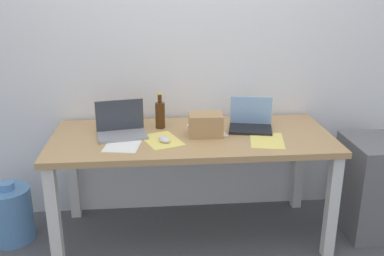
% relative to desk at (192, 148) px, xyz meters
% --- Properties ---
extents(ground_plane, '(8.00, 8.00, 0.00)m').
position_rel_desk_xyz_m(ground_plane, '(0.00, 0.00, -0.66)').
color(ground_plane, '#515459').
extents(back_wall, '(5.20, 0.08, 2.60)m').
position_rel_desk_xyz_m(back_wall, '(0.00, 0.45, 0.64)').
color(back_wall, white).
rests_on(back_wall, ground).
extents(desk, '(1.86, 0.79, 0.76)m').
position_rel_desk_xyz_m(desk, '(0.00, 0.00, 0.00)').
color(desk, tan).
rests_on(desk, ground).
extents(laptop_left, '(0.35, 0.26, 0.23)m').
position_rel_desk_xyz_m(laptop_left, '(-0.47, 0.04, 0.14)').
color(laptop_left, gray).
rests_on(laptop_left, desk).
extents(laptop_right, '(0.33, 0.27, 0.21)m').
position_rel_desk_xyz_m(laptop_right, '(0.41, 0.09, 0.14)').
color(laptop_right, black).
rests_on(laptop_right, desk).
extents(beer_bottle, '(0.07, 0.07, 0.25)m').
position_rel_desk_xyz_m(beer_bottle, '(-0.21, 0.17, 0.19)').
color(beer_bottle, '#47280F').
rests_on(beer_bottle, desk).
extents(computer_mouse, '(0.10, 0.12, 0.03)m').
position_rel_desk_xyz_m(computer_mouse, '(-0.19, -0.11, 0.11)').
color(computer_mouse, silver).
rests_on(computer_mouse, desk).
extents(cardboard_box, '(0.22, 0.17, 0.15)m').
position_rel_desk_xyz_m(cardboard_box, '(0.09, -0.01, 0.17)').
color(cardboard_box, tan).
rests_on(cardboard_box, desk).
extents(paper_sheet_front_left, '(0.26, 0.33, 0.00)m').
position_rel_desk_xyz_m(paper_sheet_front_left, '(-0.44, -0.12, 0.09)').
color(paper_sheet_front_left, white).
rests_on(paper_sheet_front_left, desk).
extents(paper_sheet_front_right, '(0.26, 0.33, 0.00)m').
position_rel_desk_xyz_m(paper_sheet_front_right, '(0.47, -0.14, 0.09)').
color(paper_sheet_front_right, '#F4E06B').
rests_on(paper_sheet_front_right, desk).
extents(paper_yellow_folder, '(0.30, 0.35, 0.00)m').
position_rel_desk_xyz_m(paper_yellow_folder, '(-0.20, -0.08, 0.09)').
color(paper_yellow_folder, '#F4E06B').
rests_on(paper_yellow_folder, desk).
extents(paper_sheet_near_back, '(0.26, 0.33, 0.00)m').
position_rel_desk_xyz_m(paper_sheet_near_back, '(0.11, 0.09, 0.09)').
color(paper_sheet_near_back, white).
rests_on(paper_sheet_near_back, desk).
extents(water_cooler_jug, '(0.30, 0.30, 0.44)m').
position_rel_desk_xyz_m(water_cooler_jug, '(-1.26, 0.05, -0.47)').
color(water_cooler_jug, '#598CC6').
rests_on(water_cooler_jug, ground).
extents(filing_cabinet, '(0.40, 0.48, 0.69)m').
position_rel_desk_xyz_m(filing_cabinet, '(1.29, -0.04, -0.32)').
color(filing_cabinet, slate).
rests_on(filing_cabinet, ground).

